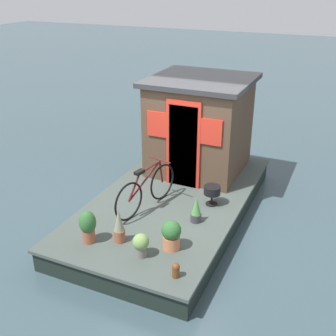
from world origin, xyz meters
name	(u,v)px	position (x,y,z in m)	size (l,w,h in m)	color
ground_plane	(172,215)	(0.00, 0.00, 0.00)	(60.00, 60.00, 0.00)	#384C54
houseboat_deck	(172,206)	(0.00, 0.00, 0.22)	(5.14, 2.73, 0.43)	#424C47
houseboat_cabin	(200,125)	(1.46, 0.00, 1.46)	(2.03, 2.08, 2.04)	#4C3828
bicycle	(146,189)	(-0.61, 0.25, 0.82)	(1.64, 0.54, 0.86)	black
potted_plant_lavender	(88,226)	(-1.96, 0.62, 0.73)	(0.27, 0.27, 0.56)	#935138
potted_plant_rosemary	(119,226)	(-1.74, 0.17, 0.72)	(0.19, 0.19, 0.60)	#935138
potted_plant_succulent	(141,244)	(-1.95, -0.33, 0.65)	(0.26, 0.26, 0.39)	slate
potted_plant_sage	(171,235)	(-1.57, -0.68, 0.69)	(0.31, 0.31, 0.49)	#C6754C
potted_plant_mint	(196,210)	(-0.66, -0.75, 0.66)	(0.19, 0.19, 0.47)	#38383D
charcoal_grill	(212,191)	(0.02, -0.81, 0.71)	(0.32, 0.32, 0.38)	black
mooring_bollard	(176,270)	(-2.18, -1.02, 0.56)	(0.12, 0.12, 0.23)	brown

